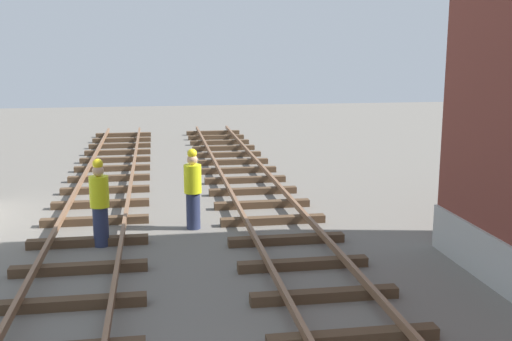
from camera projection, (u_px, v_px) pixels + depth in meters
track_worker_foreground at (100, 203)px, 12.99m from camera, size 0.40×0.40×1.87m
track_worker_distant at (193, 189)px, 14.23m from camera, size 0.40×0.40×1.87m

